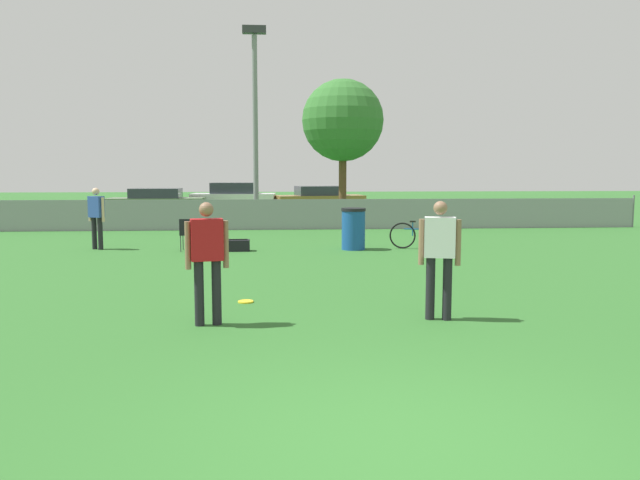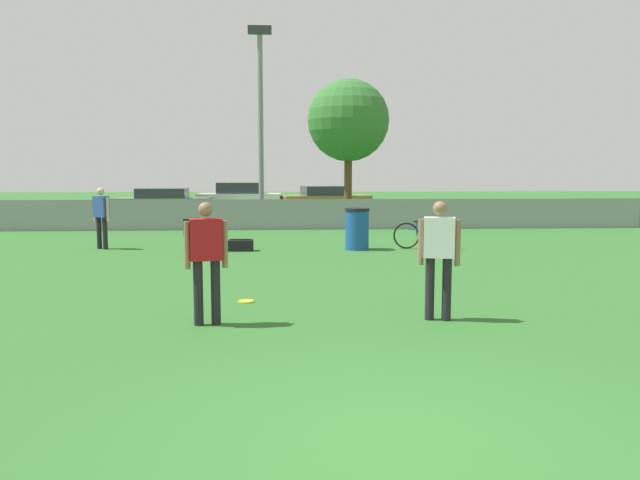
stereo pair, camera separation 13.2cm
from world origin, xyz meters
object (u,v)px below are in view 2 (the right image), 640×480
(tree_near_pole, at_px, (348,121))
(player_defender_red, at_px, (206,254))
(spectator_in_blue, at_px, (101,214))
(parked_car_olive, at_px, (163,202))
(light_pole, at_px, (261,108))
(parked_car_white, at_px, (240,198))
(trash_bin, at_px, (357,229))
(folding_chair_sideline, at_px, (193,232))
(parked_car_tan, at_px, (326,199))
(bicycle_sideline, at_px, (425,236))
(gear_bag_sideline, at_px, (241,245))
(frisbee_disc, at_px, (246,301))
(player_receiver_white, at_px, (439,251))

(tree_near_pole, height_order, player_defender_red, tree_near_pole)
(spectator_in_blue, height_order, parked_car_olive, spectator_in_blue)
(light_pole, bearing_deg, player_defender_red, -90.86)
(parked_car_olive, height_order, parked_car_white, parked_car_white)
(trash_bin, bearing_deg, parked_car_white, 104.62)
(player_defender_red, distance_m, folding_chair_sideline, 8.23)
(parked_car_olive, bearing_deg, parked_car_tan, 11.50)
(spectator_in_blue, bearing_deg, bicycle_sideline, -152.23)
(bicycle_sideline, height_order, gear_bag_sideline, bicycle_sideline)
(frisbee_disc, xyz_separation_m, gear_bag_sideline, (-0.51, 6.58, 0.14))
(player_defender_red, relative_size, player_receiver_white, 1.00)
(frisbee_disc, xyz_separation_m, folding_chair_sideline, (-1.76, 6.66, 0.49))
(player_defender_red, distance_m, gear_bag_sideline, 8.08)
(light_pole, height_order, parked_car_olive, light_pole)
(bicycle_sideline, relative_size, parked_car_olive, 0.36)
(spectator_in_blue, distance_m, folding_chair_sideline, 2.64)
(frisbee_disc, distance_m, parked_car_olive, 21.61)
(light_pole, relative_size, frisbee_disc, 29.97)
(frisbee_disc, bearing_deg, light_pole, 90.81)
(gear_bag_sideline, distance_m, parked_car_white, 16.23)
(spectator_in_blue, height_order, trash_bin, spectator_in_blue)
(light_pole, height_order, gear_bag_sideline, light_pole)
(parked_car_white, bearing_deg, frisbee_disc, -81.73)
(parked_car_tan, bearing_deg, player_receiver_white, -100.87)
(frisbee_disc, bearing_deg, player_receiver_white, -26.38)
(parked_car_olive, distance_m, parked_car_white, 4.07)
(spectator_in_blue, bearing_deg, light_pole, -87.45)
(parked_car_white, bearing_deg, bicycle_sideline, -65.19)
(tree_near_pole, xyz_separation_m, trash_bin, (-0.75, -9.34, -3.61))
(frisbee_disc, bearing_deg, bicycle_sideline, 56.19)
(parked_car_olive, xyz_separation_m, parked_car_tan, (8.12, 1.65, 0.03))
(player_defender_red, relative_size, parked_car_olive, 0.37)
(tree_near_pole, distance_m, parked_car_olive, 10.53)
(light_pole, height_order, parked_car_tan, light_pole)
(tree_near_pole, distance_m, trash_bin, 10.04)
(tree_near_pole, distance_m, parked_car_tan, 7.49)
(player_defender_red, xyz_separation_m, player_receiver_white, (3.24, 0.07, 0.00))
(bicycle_sideline, relative_size, parked_car_tan, 0.34)
(folding_chair_sideline, height_order, parked_car_olive, parked_car_olive)
(player_defender_red, height_order, player_receiver_white, same)
(player_receiver_white, height_order, frisbee_disc, player_receiver_white)
(spectator_in_blue, bearing_deg, player_receiver_white, 161.01)
(player_receiver_white, height_order, parked_car_olive, player_receiver_white)
(parked_car_olive, distance_m, parked_car_tan, 8.29)
(light_pole, bearing_deg, trash_bin, -70.44)
(tree_near_pole, xyz_separation_m, bicycle_sideline, (1.09, -9.37, -3.81))
(parked_car_white, bearing_deg, trash_bin, -71.10)
(light_pole, height_order, folding_chair_sideline, light_pole)
(tree_near_pole, bearing_deg, parked_car_olive, 150.08)
(player_defender_red, xyz_separation_m, bicycle_sideline, (4.90, 8.10, -0.61))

